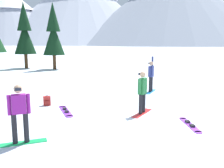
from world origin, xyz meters
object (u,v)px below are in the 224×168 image
(loose_snowboard_near_right, at_px, (66,111))
(pine_tree_broad, at_px, (25,32))
(backpack_red, at_px, (47,101))
(pine_tree_twin, at_px, (53,33))
(snowboarder_foreground, at_px, (19,113))
(loose_snowboard_far_spare, at_px, (190,124))
(snowboarder_midground, at_px, (142,91))
(snowboarder_background, at_px, (151,75))

(loose_snowboard_near_right, bearing_deg, pine_tree_broad, 96.29)
(backpack_red, xyz_separation_m, pine_tree_twin, (1.54, 15.85, 3.62))
(snowboarder_foreground, height_order, loose_snowboard_near_right, snowboarder_foreground)
(loose_snowboard_far_spare, relative_size, pine_tree_broad, 0.25)
(backpack_red, xyz_separation_m, pine_tree_broad, (-1.41, 17.90, 3.74))
(loose_snowboard_near_right, bearing_deg, snowboarder_foreground, -118.17)
(backpack_red, distance_m, pine_tree_broad, 18.34)
(loose_snowboard_near_right, bearing_deg, loose_snowboard_far_spare, -37.50)
(backpack_red, bearing_deg, pine_tree_broad, 94.50)
(snowboarder_midground, distance_m, loose_snowboard_far_spare, 2.32)
(snowboarder_midground, xyz_separation_m, loose_snowboard_near_right, (-3.00, 1.23, -0.91))
(snowboarder_foreground, height_order, snowboarder_midground, snowboarder_midground)
(pine_tree_broad, bearing_deg, pine_tree_twin, -34.71)
(snowboarder_background, relative_size, loose_snowboard_far_spare, 1.16)
(snowboarder_foreground, distance_m, loose_snowboard_near_right, 3.61)
(snowboarder_midground, bearing_deg, backpack_red, 145.72)
(loose_snowboard_far_spare, height_order, pine_tree_twin, pine_tree_twin)
(pine_tree_broad, bearing_deg, snowboarder_midground, -75.94)
(snowboarder_midground, xyz_separation_m, backpack_red, (-3.71, 2.53, -0.71))
(snowboarder_foreground, distance_m, loose_snowboard_far_spare, 5.76)
(snowboarder_midground, height_order, snowboarder_background, snowboarder_background)
(loose_snowboard_near_right, relative_size, backpack_red, 4.13)
(backpack_red, height_order, pine_tree_twin, pine_tree_twin)
(snowboarder_midground, bearing_deg, pine_tree_broad, 104.06)
(snowboarder_foreground, bearing_deg, snowboarder_background, 40.17)
(snowboarder_foreground, bearing_deg, loose_snowboard_far_spare, -0.22)
(snowboarder_background, xyz_separation_m, backpack_red, (-6.04, -1.52, -0.78))
(loose_snowboard_far_spare, bearing_deg, backpack_red, 137.19)
(loose_snowboard_near_right, distance_m, pine_tree_broad, 19.71)
(loose_snowboard_far_spare, relative_size, pine_tree_twin, 0.25)
(snowboarder_midground, bearing_deg, snowboarder_foreground, -158.31)
(pine_tree_twin, bearing_deg, snowboarder_background, -72.60)
(snowboarder_midground, xyz_separation_m, loose_snowboard_far_spare, (1.04, -1.87, -0.91))
(snowboarder_midground, height_order, loose_snowboard_near_right, snowboarder_midground)
(snowboarder_midground, height_order, backpack_red, snowboarder_midground)
(pine_tree_broad, bearing_deg, snowboarder_background, -65.56)
(loose_snowboard_near_right, bearing_deg, snowboarder_background, 27.83)
(snowboarder_foreground, relative_size, snowboarder_background, 0.84)
(loose_snowboard_far_spare, xyz_separation_m, loose_snowboard_near_right, (-4.04, 3.10, -0.00))
(loose_snowboard_far_spare, distance_m, pine_tree_broad, 23.46)
(snowboarder_background, distance_m, pine_tree_broad, 18.24)
(snowboarder_foreground, distance_m, backpack_red, 4.53)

